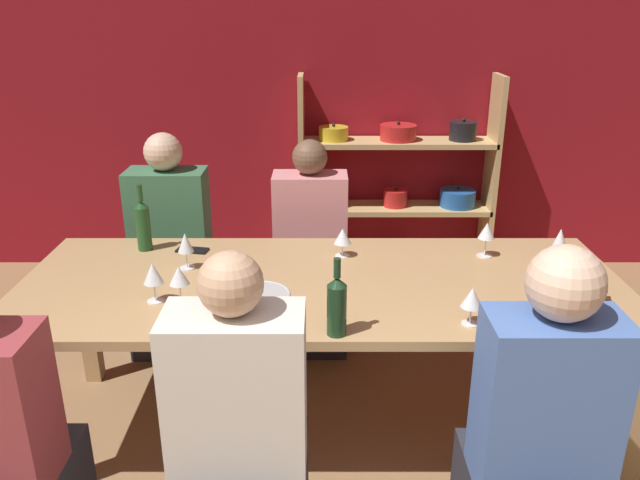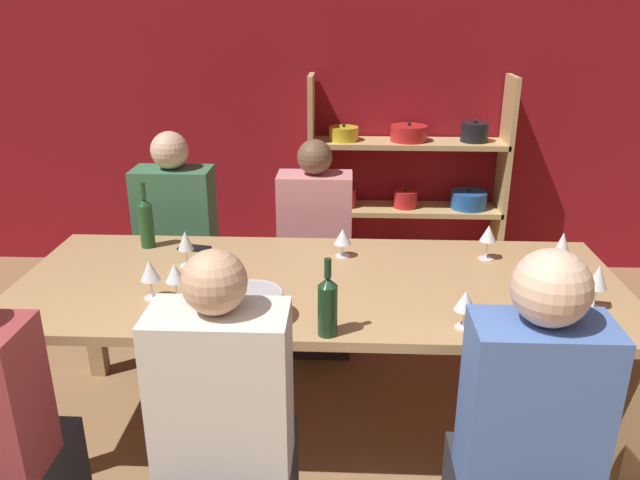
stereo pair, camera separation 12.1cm
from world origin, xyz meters
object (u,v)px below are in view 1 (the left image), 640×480
Objects in this scene: wine_bottle_dark at (141,224)px; cell_phone at (190,250)px; wine_glass_red_a at (485,232)px; person_near_c at (240,477)px; wine_glass_red_d at (202,306)px; wine_glass_white_a at (596,273)px; wine_bottle_green at (335,305)px; person_far_b at (172,269)px; wine_glass_empty_b at (184,244)px; mixing_bowl at (257,306)px; wine_glass_red_c at (177,277)px; shelf_unit at (395,196)px; person_far_a at (309,271)px; wine_glass_red_f at (151,275)px; person_near_a at (534,476)px; dining_table at (320,297)px; wine_glass_red_e at (558,240)px; wine_glass_empty_a at (470,298)px; wine_glass_red_b at (341,237)px.

cell_phone is at bearing -5.35° from wine_bottle_dark.
wine_glass_red_a is 1.57m from person_near_c.
wine_glass_white_a reaches higher than wine_glass_red_d.
person_far_b is at bearing 124.36° from wine_bottle_green.
person_near_c reaches higher than wine_glass_empty_b.
mixing_bowl is at bearing -53.15° from wine_glass_empty_b.
wine_glass_red_c is 0.90× the size of wine_glass_white_a.
shelf_unit is 8.56× the size of wine_glass_empty_b.
person_near_c is (-0.20, -1.69, 0.01)m from person_far_a.
wine_glass_red_f reaches higher than wine_glass_red_d.
wine_glass_red_f is (-1.76, 0.01, -0.01)m from wine_glass_white_a.
shelf_unit is 1.14× the size of person_near_a.
wine_glass_red_c is (0.30, -0.59, -0.01)m from wine_bottle_dark.
wine_bottle_green reaches higher than wine_glass_red_d.
dining_table is (-0.55, -1.87, 0.11)m from shelf_unit.
wine_glass_red_e is at bearing 36.47° from person_near_c.
person_near_c reaches higher than wine_glass_white_a.
wine_glass_empty_b is at bearing 108.84° from person_far_b.
dining_table is at bearing 21.83° from wine_glass_red_c.
person_far_b is (-1.63, 0.59, -0.45)m from wine_glass_red_a.
wine_glass_red_a is 1.20m from person_near_a.
wine_bottle_dark is 0.66m from wine_glass_red_c.
wine_glass_red_a is at bearing 71.81° from wine_glass_empty_a.
wine_glass_empty_a is 0.88× the size of wine_glass_empty_b.
mixing_bowl is 1.33m from wine_glass_white_a.
wine_glass_red_b is 0.73m from cell_phone.
wine_bottle_dark is 2.00× the size of wine_glass_red_c.
wine_glass_white_a reaches higher than cell_phone.
wine_bottle_green is 1.23m from wine_bottle_dark.
wine_glass_red_d is at bearing -125.42° from wine_glass_red_b.
person_far_b reaches higher than wine_glass_red_e.
wine_glass_red_f is at bearing -163.54° from dining_table.
wine_bottle_green reaches higher than wine_glass_red_b.
dining_table is 0.72m from cell_phone.
wine_glass_white_a is at bearing -75.53° from shelf_unit.
dining_table is 0.50m from wine_bottle_green.
dining_table is at bearing 16.46° from wine_glass_red_f.
shelf_unit is at bearing 77.91° from wine_bottle_green.
cell_phone is 0.85m from person_far_a.
wine_glass_empty_a reaches higher than dining_table.
person_near_c reaches higher than dining_table.
wine_glass_white_a is (0.32, -0.49, 0.01)m from wine_glass_red_a.
wine_glass_red_d is at bearing 113.54° from person_near_c.
person_near_c reaches higher than wine_glass_red_b.
shelf_unit is 1.94m from cell_phone.
wine_bottle_dark is at bearing 142.18° from person_near_a.
person_near_c reaches higher than wine_glass_red_c.
wine_glass_empty_a is (1.41, -0.75, -0.02)m from wine_bottle_dark.
person_far_b reaches higher than person_far_a.
wine_glass_red_d is (-0.52, -0.73, 0.02)m from wine_glass_red_b.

